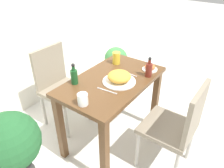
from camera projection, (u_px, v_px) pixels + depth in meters
ground_plane at (112, 139)px, 2.36m from camera, size 16.00×16.00×0.00m
dining_table at (112, 92)px, 2.04m from camera, size 1.01×0.60×0.74m
chair_near at (178, 125)px, 1.80m from camera, size 0.42×0.42×0.90m
chair_far at (59, 83)px, 2.37m from camera, size 0.42×0.42×0.90m
food_plate at (119, 78)px, 1.91m from camera, size 0.29×0.29×0.10m
side_plate at (150, 68)px, 2.11m from camera, size 0.15×0.15×0.06m
drink_cup at (83, 99)px, 1.63m from camera, size 0.08×0.08×0.09m
juice_glass at (116, 58)px, 2.22m from camera, size 0.08×0.08×0.12m
sauce_bottle at (149, 69)px, 1.98m from camera, size 0.06×0.06×0.19m
condiment_bottle at (74, 76)px, 1.87m from camera, size 0.06×0.06×0.19m
fork_utensil at (107, 91)px, 1.81m from camera, size 0.03×0.19×0.00m
spoon_utensil at (130, 74)px, 2.05m from camera, size 0.02×0.16×0.00m
potted_plant_left at (13, 149)px, 1.53m from camera, size 0.42×0.42×0.84m
potted_plant_right at (116, 69)px, 2.97m from camera, size 0.30×0.30×0.67m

